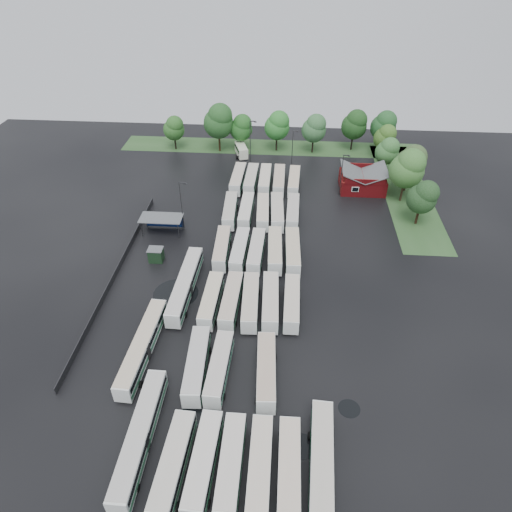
# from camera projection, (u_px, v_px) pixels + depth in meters

# --- Properties ---
(ground) EXTENTS (160.00, 160.00, 0.00)m
(ground) POSITION_uv_depth(u_px,v_px,m) (238.00, 313.00, 72.15)
(ground) COLOR black
(ground) RESTS_ON ground
(brick_building) EXTENTS (10.07, 8.60, 5.39)m
(brick_building) POSITION_uv_depth(u_px,v_px,m) (362.00, 182.00, 103.72)
(brick_building) COLOR maroon
(brick_building) RESTS_ON ground
(wash_shed) EXTENTS (8.20, 4.20, 3.58)m
(wash_shed) POSITION_uv_depth(u_px,v_px,m) (162.00, 219.00, 88.94)
(wash_shed) COLOR #2D2D30
(wash_shed) RESTS_ON ground
(utility_hut) EXTENTS (2.70, 2.20, 2.62)m
(utility_hut) POSITION_uv_depth(u_px,v_px,m) (156.00, 255.00, 82.37)
(utility_hut) COLOR black
(utility_hut) RESTS_ON ground
(grass_strip_north) EXTENTS (80.00, 10.00, 0.01)m
(grass_strip_north) POSITION_uv_depth(u_px,v_px,m) (270.00, 147.00, 123.72)
(grass_strip_north) COLOR #2A4D23
(grass_strip_north) RESTS_ON ground
(grass_strip_east) EXTENTS (10.00, 50.00, 0.01)m
(grass_strip_east) POSITION_uv_depth(u_px,v_px,m) (405.00, 190.00, 104.27)
(grass_strip_east) COLOR #2A4D23
(grass_strip_east) RESTS_ON ground
(west_fence) EXTENTS (0.10, 50.00, 1.20)m
(west_fence) POSITION_uv_depth(u_px,v_px,m) (116.00, 272.00, 79.49)
(west_fence) COLOR #2D2D30
(west_fence) RESTS_ON ground
(bus_r0c0) EXTENTS (3.11, 11.99, 3.31)m
(bus_r0c0) POSITION_uv_depth(u_px,v_px,m) (173.00, 464.00, 50.49)
(bus_r0c0) COLOR silver
(bus_r0c0) RESTS_ON ground
(bus_r0c1) EXTENTS (2.96, 11.77, 3.25)m
(bus_r0c1) POSITION_uv_depth(u_px,v_px,m) (203.00, 463.00, 50.65)
(bus_r0c1) COLOR silver
(bus_r0c1) RESTS_ON ground
(bus_r0c2) EXTENTS (2.44, 11.43, 3.18)m
(bus_r0c2) POSITION_uv_depth(u_px,v_px,m) (231.00, 465.00, 50.48)
(bus_r0c2) COLOR silver
(bus_r0c2) RESTS_ON ground
(bus_r0c3) EXTENTS (2.46, 11.43, 3.18)m
(bus_r0c3) POSITION_uv_depth(u_px,v_px,m) (260.00, 467.00, 50.28)
(bus_r0c3) COLOR silver
(bus_r0c3) RESTS_ON ground
(bus_r0c4) EXTENTS (2.50, 11.52, 3.20)m
(bus_r0c4) POSITION_uv_depth(u_px,v_px,m) (289.00, 470.00, 50.02)
(bus_r0c4) COLOR silver
(bus_r0c4) RESTS_ON ground
(bus_r1c0) EXTENTS (3.07, 11.94, 3.29)m
(bus_r1c0) POSITION_uv_depth(u_px,v_px,m) (197.00, 365.00, 61.62)
(bus_r1c0) COLOR silver
(bus_r1c0) RESTS_ON ground
(bus_r1c1) EXTENTS (2.76, 11.31, 3.13)m
(bus_r1c1) POSITION_uv_depth(u_px,v_px,m) (219.00, 368.00, 61.34)
(bus_r1c1) COLOR silver
(bus_r1c1) RESTS_ON ground
(bus_r1c3) EXTENTS (3.05, 11.76, 3.24)m
(bus_r1c3) POSITION_uv_depth(u_px,v_px,m) (266.00, 371.00, 60.82)
(bus_r1c3) COLOR silver
(bus_r1c3) RESTS_ON ground
(bus_r2c0) EXTENTS (2.68, 11.32, 3.13)m
(bus_r2c0) POSITION_uv_depth(u_px,v_px,m) (211.00, 300.00, 72.10)
(bus_r2c0) COLOR silver
(bus_r2c0) RESTS_ON ground
(bus_r2c1) EXTENTS (2.78, 11.60, 3.21)m
(bus_r2c1) POSITION_uv_depth(u_px,v_px,m) (231.00, 301.00, 71.92)
(bus_r2c1) COLOR silver
(bus_r2c1) RESTS_ON ground
(bus_r2c2) EXTENTS (2.91, 11.65, 3.22)m
(bus_r2c2) POSITION_uv_depth(u_px,v_px,m) (250.00, 302.00, 71.75)
(bus_r2c2) COLOR silver
(bus_r2c2) RESTS_ON ground
(bus_r2c3) EXTENTS (2.90, 11.84, 3.27)m
(bus_r2c3) POSITION_uv_depth(u_px,v_px,m) (270.00, 301.00, 71.73)
(bus_r2c3) COLOR silver
(bus_r2c3) RESTS_ON ground
(bus_r2c4) EXTENTS (2.49, 11.28, 3.13)m
(bus_r2c4) POSITION_uv_depth(u_px,v_px,m) (292.00, 303.00, 71.60)
(bus_r2c4) COLOR silver
(bus_r2c4) RESTS_ON ground
(bus_r3c0) EXTENTS (2.80, 11.37, 3.14)m
(bus_r3c0) POSITION_uv_depth(u_px,v_px,m) (222.00, 248.00, 83.29)
(bus_r3c0) COLOR silver
(bus_r3c0) RESTS_ON ground
(bus_r3c1) EXTENTS (2.77, 11.41, 3.16)m
(bus_r3c1) POSITION_uv_depth(u_px,v_px,m) (240.00, 250.00, 82.85)
(bus_r3c1) COLOR silver
(bus_r3c1) RESTS_ON ground
(bus_r3c2) EXTENTS (2.75, 11.42, 3.16)m
(bus_r3c2) POSITION_uv_depth(u_px,v_px,m) (256.00, 251.00, 82.59)
(bus_r3c2) COLOR silver
(bus_r3c2) RESTS_ON ground
(bus_r3c3) EXTENTS (2.95, 11.81, 3.26)m
(bus_r3c3) POSITION_uv_depth(u_px,v_px,m) (275.00, 250.00, 82.72)
(bus_r3c3) COLOR silver
(bus_r3c3) RESTS_ON ground
(bus_r3c4) EXTENTS (2.92, 11.98, 3.31)m
(bus_r3c4) POSITION_uv_depth(u_px,v_px,m) (293.00, 251.00, 82.35)
(bus_r3c4) COLOR silver
(bus_r3c4) RESTS_ON ground
(bus_r4c0) EXTENTS (2.91, 11.58, 3.20)m
(bus_r4c0) POSITION_uv_depth(u_px,v_px,m) (230.00, 210.00, 93.85)
(bus_r4c0) COLOR silver
(bus_r4c0) RESTS_ON ground
(bus_r4c1) EXTENTS (2.52, 11.35, 3.15)m
(bus_r4c1) POSITION_uv_depth(u_px,v_px,m) (246.00, 211.00, 93.83)
(bus_r4c1) COLOR silver
(bus_r4c1) RESTS_ON ground
(bus_r4c2) EXTENTS (2.91, 11.36, 3.14)m
(bus_r4c2) POSITION_uv_depth(u_px,v_px,m) (263.00, 212.00, 93.49)
(bus_r4c2) COLOR silver
(bus_r4c2) RESTS_ON ground
(bus_r4c3) EXTENTS (3.12, 11.95, 3.30)m
(bus_r4c3) POSITION_uv_depth(u_px,v_px,m) (277.00, 212.00, 93.32)
(bus_r4c3) COLOR silver
(bus_r4c3) RESTS_ON ground
(bus_r4c4) EXTENTS (2.65, 11.37, 3.15)m
(bus_r4c4) POSITION_uv_depth(u_px,v_px,m) (293.00, 212.00, 93.42)
(bus_r4c4) COLOR silver
(bus_r4c4) RESTS_ON ground
(bus_r5c0) EXTENTS (2.86, 11.98, 3.32)m
(bus_r5c0) POSITION_uv_depth(u_px,v_px,m) (238.00, 179.00, 104.98)
(bus_r5c0) COLOR silver
(bus_r5c0) RESTS_ON ground
(bus_r5c1) EXTENTS (2.76, 11.69, 3.24)m
(bus_r5c1) POSITION_uv_depth(u_px,v_px,m) (251.00, 179.00, 104.87)
(bus_r5c1) COLOR silver
(bus_r5c1) RESTS_ON ground
(bus_r5c2) EXTENTS (2.48, 11.59, 3.23)m
(bus_r5c2) POSITION_uv_depth(u_px,v_px,m) (265.00, 180.00, 104.73)
(bus_r5c2) COLOR silver
(bus_r5c2) RESTS_ON ground
(bus_r5c3) EXTENTS (2.49, 11.65, 3.24)m
(bus_r5c3) POSITION_uv_depth(u_px,v_px,m) (279.00, 180.00, 104.44)
(bus_r5c3) COLOR silver
(bus_r5c3) RESTS_ON ground
(bus_r5c4) EXTENTS (2.84, 11.37, 3.14)m
(bus_r5c4) POSITION_uv_depth(u_px,v_px,m) (294.00, 181.00, 104.24)
(bus_r5c4) COLOR silver
(bus_r5c4) RESTS_ON ground
(artic_bus_west_a) EXTENTS (2.51, 17.05, 3.16)m
(artic_bus_west_a) POSITION_uv_depth(u_px,v_px,m) (140.00, 435.00, 53.32)
(artic_bus_west_a) COLOR silver
(artic_bus_west_a) RESTS_ON ground
(artic_bus_west_b) EXTENTS (2.98, 17.54, 3.24)m
(artic_bus_west_b) POSITION_uv_depth(u_px,v_px,m) (185.00, 285.00, 74.95)
(artic_bus_west_b) COLOR silver
(artic_bus_west_b) RESTS_ON ground
(artic_bus_west_c) EXTENTS (3.18, 16.99, 3.13)m
(artic_bus_west_c) POSITION_uv_depth(u_px,v_px,m) (143.00, 346.00, 64.35)
(artic_bus_west_c) COLOR silver
(artic_bus_west_c) RESTS_ON ground
(artic_bus_east) EXTENTS (3.35, 17.82, 3.29)m
(artic_bus_east) POSITION_uv_depth(u_px,v_px,m) (321.00, 478.00, 49.24)
(artic_bus_east) COLOR silver
(artic_bus_east) RESTS_ON ground
(minibus) EXTENTS (4.10, 6.72, 2.76)m
(minibus) POSITION_uv_depth(u_px,v_px,m) (241.00, 150.00, 118.50)
(minibus) COLOR white
(minibus) RESTS_ON ground
(tree_north_0) EXTENTS (5.54, 5.54, 9.18)m
(tree_north_0) POSITION_uv_depth(u_px,v_px,m) (174.00, 128.00, 119.13)
(tree_north_0) COLOR black
(tree_north_0) RESTS_ON ground
(tree_north_1) EXTENTS (7.75, 7.75, 12.83)m
(tree_north_1) POSITION_uv_depth(u_px,v_px,m) (219.00, 121.00, 116.76)
(tree_north_1) COLOR #352312
(tree_north_1) RESTS_ON ground
(tree_north_2) EXTENTS (5.96, 5.96, 9.86)m
(tree_north_2) POSITION_uv_depth(u_px,v_px,m) (241.00, 127.00, 118.29)
(tree_north_2) COLOR #36261A
(tree_north_2) RESTS_ON ground
(tree_north_3) EXTENTS (6.53, 6.53, 10.82)m
(tree_north_3) POSITION_uv_depth(u_px,v_px,m) (278.00, 125.00, 117.78)
(tree_north_3) COLOR black
(tree_north_3) RESTS_ON ground
(tree_north_4) EXTENTS (6.30, 6.30, 10.43)m
(tree_north_4) POSITION_uv_depth(u_px,v_px,m) (315.00, 128.00, 116.89)
(tree_north_4) COLOR black
(tree_north_4) RESTS_ON ground
(tree_north_5) EXTENTS (6.63, 6.63, 10.97)m
(tree_north_5) POSITION_uv_depth(u_px,v_px,m) (355.00, 124.00, 118.06)
(tree_north_5) COLOR black
(tree_north_5) RESTS_ON ground
(tree_north_6) EXTENTS (6.60, 6.60, 10.93)m
(tree_north_6) POSITION_uv_depth(u_px,v_px,m) (384.00, 125.00, 117.56)
(tree_north_6) COLOR #31241B
(tree_north_6) RESTS_ON ground
(tree_east_0) EXTENTS (5.94, 5.92, 9.80)m
(tree_east_0) POSITION_uv_depth(u_px,v_px,m) (423.00, 197.00, 89.26)
(tree_east_0) COLOR black
(tree_east_0) RESTS_ON ground
(tree_east_1) EXTENTS (7.39, 7.39, 12.23)m
(tree_east_1) POSITION_uv_depth(u_px,v_px,m) (408.00, 168.00, 95.79)
(tree_east_1) COLOR #332517
(tree_east_1) RESTS_ON ground
(tree_east_2) EXTENTS (6.72, 6.72, 11.13)m
(tree_east_2) POSITION_uv_depth(u_px,v_px,m) (411.00, 162.00, 99.88)
(tree_east_2) COLOR #35271B
(tree_east_2) RESTS_ON ground
(tree_east_3) EXTENTS (5.60, 5.60, 9.27)m
(tree_east_3) POSITION_uv_depth(u_px,v_px,m) (388.00, 151.00, 107.45)
(tree_east_3) COLOR black
(tree_east_3) RESTS_ON ground
(tree_east_4) EXTENTS (5.50, 5.50, 9.12)m
(tree_east_4) POSITION_uv_depth(u_px,v_px,m) (385.00, 137.00, 114.45)
(tree_east_4) COLOR black
(tree_east_4) RESTS_ON ground
(lamp_post_ne) EXTENTS (1.49, 0.29, 9.68)m
(lamp_post_ne) POSITION_uv_depth(u_px,v_px,m) (342.00, 172.00, 99.26)
(lamp_post_ne) COLOR #2D2D30
(lamp_post_ne) RESTS_ON ground
(lamp_post_nw) EXTENTS (1.61, 0.31, 10.44)m
(lamp_post_nw) POSITION_uv_depth(u_px,v_px,m) (182.00, 203.00, 87.94)
(lamp_post_nw) COLOR #2D2D30
(lamp_post_nw) RESTS_ON ground
(lamp_post_back_w) EXTENTS (1.69, 0.33, 10.94)m
(lamp_post_back_w) POSITION_uv_depth(u_px,v_px,m) (251.00, 139.00, 112.10)
(lamp_post_back_w) COLOR #2D2D30
(lamp_post_back_w) RESTS_ON ground
(lamp_post_back_e) EXTENTS (1.42, 0.28, 9.23)m
(lamp_post_back_e) POSITION_uv_depth(u_px,v_px,m) (293.00, 146.00, 111.18)
(lamp_post_back_e) COLOR #2D2D30
(lamp_post_back_e) RESTS_ON ground
(puddle_0) EXTENTS (5.07, 5.07, 0.01)m
(puddle_0) POSITION_uv_depth(u_px,v_px,m) (201.00, 410.00, 58.05)
(puddle_0) COLOR black
(puddle_0) RESTS_ON ground
(puddle_1) EXTENTS (3.41, 3.41, 0.01)m
(puddle_1) POSITION_uv_depth(u_px,v_px,m) (303.00, 446.00, 54.09)
(puddle_1) COLOR black
(puddle_1) RESTS_ON ground
(puddle_2) EXTENTS (7.54, 7.54, 0.01)m
(puddle_2) POSITION_uv_depth(u_px,v_px,m) (176.00, 293.00, 75.93)
(puddle_2) COLOR black
(puddle_2) RESTS_ON ground
(puddle_3) EXTENTS (4.00, 4.00, 0.01)m
(puddle_3) POSITION_uv_depth(u_px,v_px,m) (269.00, 329.00, 69.41)
(puddle_3) COLOR black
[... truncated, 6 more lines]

